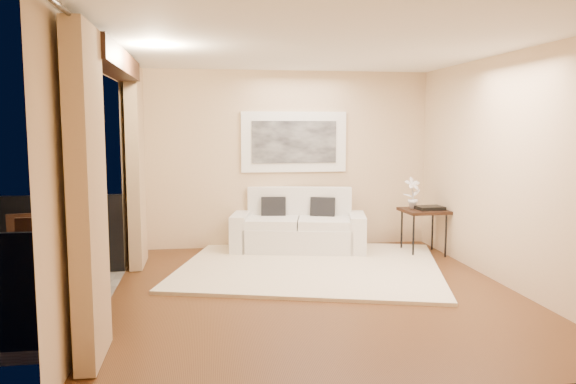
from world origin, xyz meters
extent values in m
plane|color=#563219|center=(0.00, 0.00, 0.00)|extent=(5.00, 5.00, 0.00)
plane|color=white|center=(0.00, 0.00, 2.70)|extent=(5.00, 5.00, 0.00)
plane|color=#D2B58D|center=(0.00, 2.50, 1.35)|extent=(4.50, 0.00, 4.50)
plane|color=#D2B58D|center=(0.00, -2.50, 1.35)|extent=(4.50, 0.00, 4.50)
plane|color=#D2B58D|center=(2.25, 0.00, 1.35)|extent=(0.00, 5.00, 5.00)
plane|color=#D2B58D|center=(-2.25, 1.85, 1.35)|extent=(0.00, 2.70, 2.70)
plane|color=#D2B58D|center=(-2.25, -1.85, 1.35)|extent=(0.00, 2.70, 2.70)
plane|color=#D2B58D|center=(-2.25, 0.00, 2.55)|extent=(0.00, 2.40, 2.40)
cube|color=black|center=(-2.13, 0.00, 2.52)|extent=(0.28, 2.40, 0.22)
cube|color=#605B56|center=(-3.15, 0.00, -0.06)|extent=(1.80, 2.60, 0.12)
cube|color=black|center=(-3.15, 1.27, 0.50)|extent=(1.80, 0.06, 1.00)
cube|color=tan|center=(-2.11, 1.55, 1.32)|extent=(0.16, 0.75, 2.62)
cube|color=tan|center=(-2.11, -1.55, 1.32)|extent=(0.16, 0.75, 2.62)
cylinder|color=#4C473F|center=(-2.11, 0.00, 2.63)|extent=(0.04, 4.80, 0.04)
cube|color=white|center=(0.14, 2.47, 1.62)|extent=(1.62, 0.05, 0.92)
cube|color=black|center=(0.14, 2.44, 1.62)|extent=(1.30, 0.02, 0.64)
cube|color=#F1E2C2|center=(0.15, 1.10, 0.02)|extent=(3.99, 3.69, 0.04)
cube|color=white|center=(0.14, 2.02, 0.19)|extent=(1.71, 1.14, 0.39)
cube|color=white|center=(0.21, 2.34, 0.56)|extent=(1.58, 0.53, 0.76)
cube|color=white|center=(-0.70, 2.20, 0.29)|extent=(0.39, 0.86, 0.57)
cube|color=white|center=(0.99, 1.84, 0.29)|extent=(0.39, 0.86, 0.57)
cube|color=white|center=(-0.23, 2.07, 0.45)|extent=(0.88, 0.88, 0.13)
cube|color=white|center=(0.51, 1.91, 0.45)|extent=(0.88, 0.88, 0.13)
cube|color=black|center=(-0.20, 2.28, 0.61)|extent=(0.39, 0.21, 0.38)
cube|color=black|center=(0.53, 2.13, 0.61)|extent=(0.41, 0.28, 0.38)
cube|color=black|center=(1.93, 1.65, 0.64)|extent=(0.63, 0.63, 0.04)
cylinder|color=black|center=(1.69, 1.40, 0.31)|extent=(0.03, 0.03, 0.61)
cylinder|color=black|center=(2.17, 1.40, 0.31)|extent=(0.03, 0.03, 0.61)
cylinder|color=black|center=(1.69, 1.89, 0.31)|extent=(0.03, 0.03, 0.61)
cylinder|color=black|center=(2.17, 1.89, 0.31)|extent=(0.03, 0.03, 0.61)
cube|color=black|center=(2.00, 1.61, 0.68)|extent=(0.40, 0.31, 0.05)
imported|color=white|center=(1.79, 1.75, 0.89)|extent=(0.26, 0.20, 0.46)
cylinder|color=black|center=(-3.20, -0.25, 0.33)|extent=(0.04, 0.04, 0.66)
cube|color=black|center=(-3.28, 0.76, 0.41)|extent=(0.45, 0.45, 0.05)
cube|color=black|center=(-3.24, 0.59, 0.63)|extent=(0.38, 0.12, 0.50)
cylinder|color=black|center=(-3.16, 0.94, 0.19)|extent=(0.03, 0.03, 0.39)
cylinder|color=black|center=(-3.46, 0.87, 0.19)|extent=(0.03, 0.03, 0.39)
cylinder|color=black|center=(-3.10, 0.64, 0.19)|extent=(0.03, 0.03, 0.39)
cylinder|color=black|center=(-3.40, 0.57, 0.19)|extent=(0.03, 0.03, 0.39)
cube|color=black|center=(-2.78, -0.61, 0.46)|extent=(0.47, 0.47, 0.05)
cube|color=black|center=(-2.80, -0.42, 0.71)|extent=(0.43, 0.10, 0.56)
cylinder|color=black|center=(-2.93, -0.80, 0.22)|extent=(0.03, 0.03, 0.44)
cylinder|color=black|center=(-2.59, -0.76, 0.22)|extent=(0.03, 0.03, 0.44)
cylinder|color=black|center=(-2.97, -0.45, 0.22)|extent=(0.03, 0.03, 0.44)
cylinder|color=black|center=(-2.63, -0.42, 0.22)|extent=(0.03, 0.03, 0.44)
camera|label=1|loc=(-1.20, -6.05, 1.86)|focal=35.00mm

